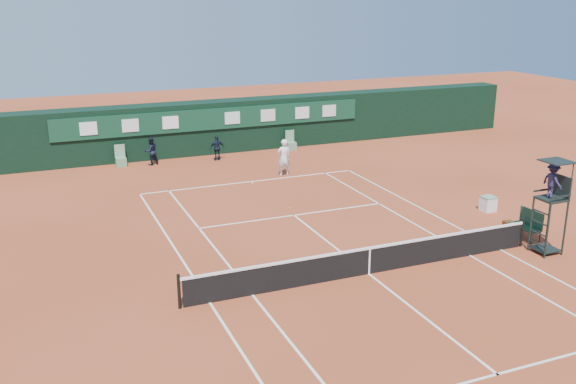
% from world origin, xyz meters
% --- Properties ---
extents(ground, '(90.00, 90.00, 0.00)m').
position_xyz_m(ground, '(0.00, 0.00, 0.00)').
color(ground, '#A64727').
rests_on(ground, ground).
extents(court_lines, '(11.05, 23.85, 0.01)m').
position_xyz_m(court_lines, '(0.00, 0.00, 0.01)').
color(court_lines, white).
rests_on(court_lines, ground).
extents(tennis_net, '(12.90, 0.10, 1.10)m').
position_xyz_m(tennis_net, '(0.00, 0.00, 0.51)').
color(tennis_net, black).
rests_on(tennis_net, ground).
extents(back_wall, '(40.00, 1.65, 3.00)m').
position_xyz_m(back_wall, '(0.00, 18.74, 1.51)').
color(back_wall, black).
rests_on(back_wall, ground).
extents(linesman_chair_left, '(0.55, 0.50, 1.15)m').
position_xyz_m(linesman_chair_left, '(-5.50, 17.48, 0.32)').
color(linesman_chair_left, '#5C8C62').
rests_on(linesman_chair_left, ground).
extents(linesman_chair_right, '(0.55, 0.50, 1.15)m').
position_xyz_m(linesman_chair_right, '(4.50, 17.48, 0.32)').
color(linesman_chair_right, '#5E9068').
rests_on(linesman_chair_right, ground).
extents(umpire_chair, '(0.96, 0.95, 3.42)m').
position_xyz_m(umpire_chair, '(6.79, -0.80, 2.46)').
color(umpire_chair, black).
rests_on(umpire_chair, ground).
extents(player_bench, '(0.56, 1.20, 1.10)m').
position_xyz_m(player_bench, '(7.25, 0.62, 0.60)').
color(player_bench, '#173B21').
rests_on(player_bench, ground).
extents(tennis_bag, '(0.45, 0.89, 0.32)m').
position_xyz_m(tennis_bag, '(7.22, 1.37, 0.16)').
color(tennis_bag, black).
rests_on(tennis_bag, ground).
extents(cooler, '(0.57, 0.57, 0.65)m').
position_xyz_m(cooler, '(7.95, 3.77, 0.33)').
color(cooler, white).
rests_on(cooler, ground).
extents(tennis_ball, '(0.07, 0.07, 0.07)m').
position_xyz_m(tennis_ball, '(0.17, 7.29, 0.03)').
color(tennis_ball, yellow).
rests_on(tennis_ball, ground).
extents(player, '(0.71, 0.47, 1.92)m').
position_xyz_m(player, '(1.93, 12.28, 0.96)').
color(player, white).
rests_on(player, ground).
extents(ball_kid_left, '(0.89, 0.78, 1.55)m').
position_xyz_m(ball_kid_left, '(-3.92, 17.09, 0.77)').
color(ball_kid_left, black).
rests_on(ball_kid_left, ground).
extents(ball_kid_right, '(0.84, 0.39, 1.41)m').
position_xyz_m(ball_kid_right, '(-0.31, 16.66, 0.71)').
color(ball_kid_right, black).
rests_on(ball_kid_right, ground).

